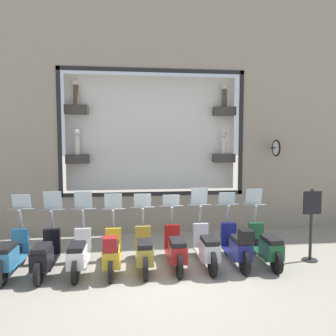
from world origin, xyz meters
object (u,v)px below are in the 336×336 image
Objects in this scene: scooter_white_6 at (79,253)px; shop_sign_post at (311,222)px; scooter_silver_2 at (206,247)px; scooter_olive_4 at (144,251)px; scooter_black_7 at (45,255)px; scooter_navy_1 at (237,246)px; scooter_green_0 at (266,246)px; scooter_yellow_5 at (112,252)px; scooter_red_3 at (176,249)px; scooter_teal_8 at (11,255)px.

shop_sign_post is at bearing -89.07° from scooter_white_6.
scooter_silver_2 reaches higher than scooter_olive_4.
scooter_olive_4 is 2.13m from scooter_black_7.
scooter_navy_1 is at bearing -90.91° from scooter_white_6.
scooter_white_6 is at bearing 90.00° from scooter_green_0.
scooter_white_6 is at bearing -90.01° from scooter_black_7.
scooter_navy_1 is at bearing -89.72° from scooter_yellow_5.
scooter_navy_1 is 1.04× the size of shop_sign_post.
scooter_black_7 is 1.03× the size of shop_sign_post.
scooter_black_7 is at bearing 90.00° from scooter_red_3.
scooter_green_0 is 0.99× the size of scooter_silver_2.
scooter_black_7 is (0.00, 2.13, -0.00)m from scooter_olive_4.
scooter_white_6 is 0.99× the size of scooter_teal_8.
scooter_teal_8 is at bearing 89.30° from scooter_navy_1.
scooter_red_3 is 2.84m from scooter_black_7.
scooter_olive_4 is (-0.00, 2.84, 0.00)m from scooter_green_0.
scooter_white_6 is at bearing 90.93° from shop_sign_post.
scooter_red_3 is 1.01× the size of scooter_white_6.
scooter_olive_4 is 1.00× the size of scooter_black_7.
scooter_black_7 is (-0.01, 3.55, -0.02)m from scooter_silver_2.
scooter_teal_8 is at bearing 88.00° from scooter_yellow_5.
scooter_red_3 is 1.01× the size of scooter_yellow_5.
shop_sign_post is (0.08, -6.84, 0.49)m from scooter_teal_8.
scooter_black_7 reaches higher than scooter_olive_4.
scooter_yellow_5 is at bearing 92.84° from scooter_red_3.
scooter_yellow_5 is (-0.01, 2.84, -0.03)m from scooter_navy_1.
scooter_green_0 is 1.00× the size of scooter_black_7.
scooter_navy_1 is at bearing -91.48° from scooter_olive_4.
scooter_black_7 is at bearing 89.24° from scooter_navy_1.
scooter_yellow_5 is at bearing 91.93° from shop_sign_post.
scooter_yellow_5 reaches higher than scooter_red_3.
scooter_silver_2 is 1.01× the size of scooter_olive_4.
scooter_yellow_5 is (-0.07, 0.71, 0.03)m from scooter_olive_4.
scooter_black_7 reaches higher than scooter_teal_8.
scooter_red_3 is 1.01× the size of scooter_black_7.
shop_sign_post is at bearing -88.07° from scooter_yellow_5.
scooter_red_3 is at bearing -87.16° from scooter_yellow_5.
scooter_black_7 is (0.07, 1.42, -0.03)m from scooter_yellow_5.
scooter_green_0 is 1.00× the size of scooter_red_3.
scooter_silver_2 is 1.01× the size of scooter_white_6.
scooter_navy_1 is 1.01× the size of scooter_white_6.
shop_sign_post reaches higher than scooter_green_0.
shop_sign_post is (0.14, -1.87, 0.46)m from scooter_navy_1.
scooter_teal_8 reaches higher than scooter_navy_1.
scooter_teal_8 is 6.86m from shop_sign_post.
shop_sign_post reaches higher than scooter_navy_1.
scooter_yellow_5 is (-0.07, 3.55, 0.03)m from scooter_green_0.
scooter_yellow_5 is at bearing 91.13° from scooter_green_0.
scooter_green_0 reaches higher than scooter_teal_8.
scooter_white_6 reaches higher than scooter_red_3.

